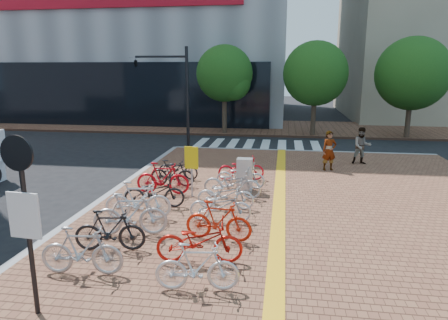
% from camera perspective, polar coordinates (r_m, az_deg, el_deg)
% --- Properties ---
extents(ground, '(120.00, 120.00, 0.00)m').
position_cam_1_polar(ground, '(10.86, -3.22, -11.45)').
color(ground, black).
rests_on(ground, ground).
extents(kerb_north, '(14.00, 0.25, 0.15)m').
position_cam_1_polar(kerb_north, '(22.14, 10.83, 1.17)').
color(kerb_north, gray).
rests_on(kerb_north, ground).
extents(far_sidewalk, '(70.00, 8.00, 0.15)m').
position_cam_1_polar(far_sidewalk, '(31.06, 4.69, 4.66)').
color(far_sidewalk, brown).
rests_on(far_sidewalk, ground).
extents(crosswalk, '(7.50, 4.00, 0.01)m').
position_cam_1_polar(crosswalk, '(24.15, 4.72, 2.15)').
color(crosswalk, silver).
rests_on(crosswalk, ground).
extents(street_trees, '(16.20, 4.60, 6.35)m').
position_cam_1_polar(street_trees, '(27.30, 15.15, 11.63)').
color(street_trees, '#38281E').
rests_on(street_trees, far_sidewalk).
extents(bike_0, '(1.83, 0.66, 1.08)m').
position_cam_1_polar(bike_0, '(9.22, -19.68, -12.11)').
color(bike_0, '#A8A8AC').
rests_on(bike_0, sidewalk).
extents(bike_1, '(1.77, 0.74, 1.03)m').
position_cam_1_polar(bike_1, '(10.15, -16.00, -9.64)').
color(bike_1, black).
rests_on(bike_1, sidewalk).
extents(bike_2, '(2.02, 0.93, 1.17)m').
position_cam_1_polar(bike_2, '(10.88, -13.26, -7.54)').
color(bike_2, '#B3B3B8').
rests_on(bike_2, sidewalk).
extents(bike_3, '(1.99, 0.83, 1.16)m').
position_cam_1_polar(bike_3, '(11.96, -12.18, -5.65)').
color(bike_3, silver).
rests_on(bike_3, sidewalk).
extents(bike_4, '(1.99, 1.02, 1.00)m').
position_cam_1_polar(bike_4, '(12.88, -9.92, -4.58)').
color(bike_4, black).
rests_on(bike_4, sidewalk).
extents(bike_5, '(1.91, 0.60, 1.14)m').
position_cam_1_polar(bike_5, '(14.22, -8.74, -2.58)').
color(bike_5, red).
rests_on(bike_5, sidewalk).
extents(bike_6, '(1.69, 0.49, 1.01)m').
position_cam_1_polar(bike_6, '(15.10, -7.40, -1.87)').
color(bike_6, black).
rests_on(bike_6, sidewalk).
extents(bike_7, '(1.69, 0.68, 0.87)m').
position_cam_1_polar(bike_7, '(16.09, -6.59, -1.20)').
color(bike_7, black).
rests_on(bike_7, sidewalk).
extents(bike_8, '(1.73, 0.68, 1.01)m').
position_cam_1_polar(bike_8, '(8.15, -3.84, -15.02)').
color(bike_8, silver).
rests_on(bike_8, sidewalk).
extents(bike_9, '(2.04, 0.92, 1.03)m').
position_cam_1_polar(bike_9, '(9.23, -3.54, -11.47)').
color(bike_9, '#AE140C').
rests_on(bike_9, sidewalk).
extents(bike_10, '(1.78, 0.65, 1.05)m').
position_cam_1_polar(bike_10, '(10.33, -0.81, -8.67)').
color(bike_10, '#B6210D').
rests_on(bike_10, sidewalk).
extents(bike_11, '(1.81, 0.70, 0.94)m').
position_cam_1_polar(bike_11, '(11.58, -0.53, -6.54)').
color(bike_11, silver).
rests_on(bike_11, sidewalk).
extents(bike_12, '(1.81, 0.66, 0.95)m').
position_cam_1_polar(bike_12, '(12.58, 0.22, -4.94)').
color(bike_12, silver).
rests_on(bike_12, sidewalk).
extents(bike_13, '(2.02, 0.81, 1.04)m').
position_cam_1_polar(bike_13, '(13.65, 1.17, -3.30)').
color(bike_13, '#AEADB2').
rests_on(bike_13, sidewalk).
extents(bike_14, '(1.83, 0.72, 0.94)m').
position_cam_1_polar(bike_14, '(14.76, 2.38, -2.26)').
color(bike_14, '#BABABF').
rests_on(bike_14, sidewalk).
extents(bike_15, '(1.91, 0.97, 0.96)m').
position_cam_1_polar(bike_15, '(15.82, 2.46, -1.20)').
color(bike_15, red).
rests_on(bike_15, sidewalk).
extents(pedestrian_a, '(0.72, 0.58, 1.73)m').
position_cam_1_polar(pedestrian_a, '(17.90, 14.80, 1.29)').
color(pedestrian_a, gray).
rests_on(pedestrian_a, sidewalk).
extents(pedestrian_b, '(0.87, 0.70, 1.72)m').
position_cam_1_polar(pedestrian_b, '(19.52, 19.09, 1.93)').
color(pedestrian_b, '#484A5C').
rests_on(pedestrian_b, sidewalk).
extents(utility_box, '(0.56, 0.41, 1.21)m').
position_cam_1_polar(utility_box, '(14.35, 2.97, -2.15)').
color(utility_box, '#B4B5B9').
rests_on(utility_box, sidewalk).
extents(yellow_sign, '(0.48, 0.15, 1.77)m').
position_cam_1_polar(yellow_sign, '(13.60, -4.69, -0.32)').
color(yellow_sign, '#B7B7BC').
rests_on(yellow_sign, sidewalk).
extents(notice_sign, '(0.61, 0.16, 3.28)m').
position_cam_1_polar(notice_sign, '(7.58, -26.67, -5.81)').
color(notice_sign, black).
rests_on(notice_sign, sidewalk).
extents(traffic_light_pole, '(2.93, 1.13, 5.45)m').
position_cam_1_polar(traffic_light_pole, '(21.37, -8.65, 11.21)').
color(traffic_light_pole, black).
rests_on(traffic_light_pole, sidewalk).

